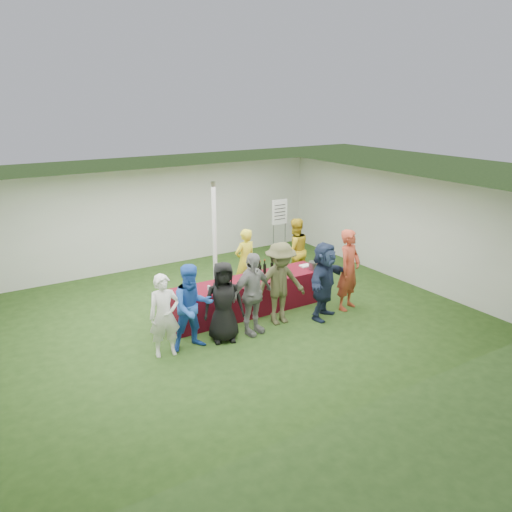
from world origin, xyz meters
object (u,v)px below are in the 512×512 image
serving_table (248,296)px  wine_list_sign (280,217)px  customer_1 (193,307)px  customer_6 (349,270)px  staff_back (295,250)px  customer_0 (164,316)px  customer_2 (224,302)px  customer_3 (252,294)px  customer_5 (324,281)px  dump_bucket (314,266)px  customer_4 (280,284)px  staff_pourer (245,261)px

serving_table → wine_list_sign: 3.71m
customer_1 → customer_6: 3.69m
staff_back → customer_0: (-4.26, -1.89, -0.04)m
customer_2 → customer_3: size_ratio=0.95×
staff_back → customer_5: size_ratio=0.98×
dump_bucket → customer_1: bearing=-169.0°
serving_table → customer_2: customer_2 is taller
customer_2 → customer_3: (0.61, -0.04, 0.04)m
customer_2 → customer_3: customer_3 is taller
customer_0 → customer_1: 0.55m
dump_bucket → customer_5: (-0.42, -0.87, -0.01)m
wine_list_sign → customer_5: (-1.35, -3.62, -0.48)m
wine_list_sign → customer_2: bearing=-136.7°
dump_bucket → customer_5: size_ratio=0.15×
customer_1 → customer_6: size_ratio=0.91×
customer_0 → customer_1: size_ratio=0.94×
dump_bucket → customer_6: bearing=-65.4°
staff_back → customer_2: 3.64m
serving_table → customer_2: (-1.08, -0.89, 0.42)m
serving_table → staff_back: 2.30m
customer_1 → customer_4: customer_4 is taller
customer_0 → serving_table: bearing=29.7°
customer_3 → customer_6: customer_6 is taller
customer_4 → customer_1: bearing=-174.8°
serving_table → customer_6: bearing=-26.6°
customer_1 → serving_table: bearing=30.8°
dump_bucket → customer_1: 3.40m
staff_pourer → customer_6: size_ratio=0.88×
serving_table → staff_pourer: bearing=62.6°
customer_6 → customer_4: bearing=154.7°
customer_0 → customer_2: (1.17, -0.05, 0.02)m
serving_table → customer_2: 1.46m
customer_0 → customer_2: bearing=6.8°
staff_pourer → customer_3: bearing=55.7°
customer_1 → customer_3: (1.25, -0.06, 0.01)m
staff_pourer → customer_2: size_ratio=1.00×
staff_back → customer_3: size_ratio=0.98×
staff_back → customer_6: customer_6 is taller
staff_back → customer_5: 2.28m
staff_pourer → customer_1: customer_1 is taller
serving_table → customer_4: customer_4 is taller
customer_0 → customer_1: (0.54, -0.02, 0.05)m
customer_3 → customer_2: bearing=164.5°
serving_table → staff_pourer: size_ratio=2.27×
dump_bucket → customer_3: customer_3 is taller
staff_pourer → customer_6: customer_6 is taller
staff_pourer → customer_1: size_ratio=0.96×
customer_3 → customer_4: (0.74, 0.10, 0.03)m
wine_list_sign → customer_5: wine_list_sign is taller
customer_3 → dump_bucket: bearing=6.9°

